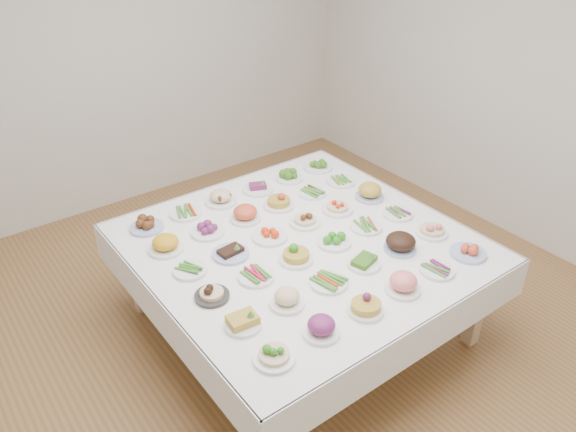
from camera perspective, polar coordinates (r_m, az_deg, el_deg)
room_envelope at (r=3.32m, az=-1.18°, el=12.87°), size 5.02×5.02×2.81m
display_table at (r=3.86m, az=1.33°, el=-3.44°), size 2.12×2.12×0.75m
dish_0 at (r=2.94m, az=-1.44°, el=-13.54°), size 0.23×0.23×0.13m
dish_1 at (r=3.09m, az=3.40°, el=-11.23°), size 0.21×0.21×0.11m
dish_2 at (r=3.25m, az=7.94°, el=-8.86°), size 0.21×0.21×0.12m
dish_3 at (r=3.43m, az=11.62°, el=-6.68°), size 0.21×0.21×0.12m
dish_4 at (r=3.66m, az=14.90°, el=-5.21°), size 0.22×0.22×0.05m
dish_5 at (r=3.86m, az=17.86°, el=-3.32°), size 0.23×0.23×0.09m
dish_6 at (r=3.15m, az=-4.63°, el=-10.53°), size 0.21×0.21×0.10m
dish_7 at (r=3.27m, az=-0.10°, el=-8.26°), size 0.21×0.21×0.12m
dish_8 at (r=3.44m, az=4.15°, el=-6.57°), size 0.24×0.23×0.06m
dish_9 at (r=3.61m, az=7.74°, el=-4.54°), size 0.21×0.21×0.09m
dish_10 at (r=3.78m, az=11.37°, el=-2.62°), size 0.21×0.21×0.13m
dish_11 at (r=4.00m, az=14.44°, el=-1.12°), size 0.22×0.22×0.12m
dish_12 at (r=3.35m, az=-7.77°, el=-7.53°), size 0.21×0.21×0.11m
dish_13 at (r=3.49m, az=-3.25°, el=-6.02°), size 0.23×0.23×0.05m
dish_14 at (r=3.61m, az=0.83°, el=-3.73°), size 0.22×0.22×0.14m
dish_15 at (r=3.79m, az=4.72°, el=-2.29°), size 0.23×0.23×0.10m
dish_16 at (r=3.99m, az=7.95°, el=-0.99°), size 0.23×0.22×0.05m
dish_17 at (r=4.18m, az=11.07°, el=0.32°), size 0.22×0.22×0.05m
dish_18 at (r=3.59m, az=-9.93°, el=-5.32°), size 0.22×0.22×0.05m
dish_19 at (r=3.68m, az=-5.86°, el=-3.48°), size 0.24×0.24×0.10m
dish_20 at (r=3.84m, az=-1.86°, el=-1.79°), size 0.24×0.24×0.09m
dish_21 at (r=3.98m, az=1.73°, el=-0.05°), size 0.22×0.22×0.13m
dish_22 at (r=4.15m, az=5.07°, el=1.13°), size 0.23×0.23×0.12m
dish_23 at (r=4.34m, az=8.32°, el=2.54°), size 0.23×0.23×0.14m
dish_24 at (r=3.79m, az=-12.38°, el=-2.49°), size 0.25×0.25×0.15m
dish_25 at (r=3.92m, az=-8.18°, el=-1.26°), size 0.23×0.23×0.10m
dish_26 at (r=4.03m, az=-4.37°, el=0.45°), size 0.24×0.24×0.14m
dish_27 at (r=4.19m, az=-0.94°, el=1.74°), size 0.24×0.23×0.14m
dish_28 at (r=4.37m, az=2.50°, el=2.44°), size 0.21×0.21×0.05m
dish_29 at (r=4.56m, az=5.39°, el=3.60°), size 0.23×0.23×0.05m
dish_30 at (r=4.05m, az=-14.21°, el=-0.67°), size 0.24×0.24×0.11m
dish_31 at (r=4.17m, az=-10.37°, el=0.43°), size 0.26×0.23×0.06m
dish_32 at (r=4.26m, az=-6.85°, el=2.15°), size 0.27×0.27×0.14m
dish_33 at (r=4.42m, az=-3.09°, el=2.97°), size 0.24×0.24×0.09m
dish_34 at (r=4.58m, az=0.12°, el=4.14°), size 0.22×0.22×0.09m
dish_35 at (r=4.76m, az=3.05°, el=5.26°), size 0.24×0.24×0.10m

